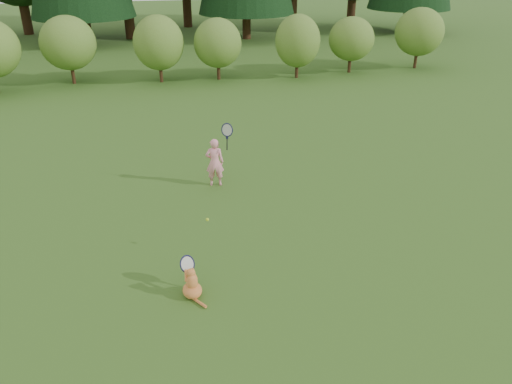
{
  "coord_description": "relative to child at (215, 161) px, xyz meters",
  "views": [
    {
      "loc": [
        -1.7,
        -7.84,
        5.03
      ],
      "look_at": [
        0.2,
        0.8,
        0.7
      ],
      "focal_mm": 35.0,
      "sensor_mm": 36.0,
      "label": 1
    }
  ],
  "objects": [
    {
      "name": "child",
      "position": [
        0.0,
        0.0,
        0.0
      ],
      "size": [
        0.65,
        0.41,
        1.73
      ],
      "rotation": [
        0.0,
        0.0,
        3.01
      ],
      "color": "pink",
      "rests_on": "ground"
    },
    {
      "name": "tennis_ball",
      "position": [
        -0.55,
        -2.87,
        0.09
      ],
      "size": [
        0.06,
        0.06,
        0.06
      ],
      "color": "#B2E21A",
      "rests_on": "ground"
    },
    {
      "name": "shrub_row",
      "position": [
        0.33,
        10.22,
        0.8
      ],
      "size": [
        28.0,
        3.0,
        2.8
      ],
      "primitive_type": null,
      "color": "#567524",
      "rests_on": "ground"
    },
    {
      "name": "cat",
      "position": [
        -0.97,
        -4.06,
        -0.33
      ],
      "size": [
        0.41,
        0.78,
        0.7
      ],
      "rotation": [
        0.0,
        0.0,
        0.13
      ],
      "color": "#B96123",
      "rests_on": "ground"
    },
    {
      "name": "ground",
      "position": [
        0.33,
        -2.78,
        -0.6
      ],
      "size": [
        100.0,
        100.0,
        0.0
      ],
      "primitive_type": "plane",
      "color": "#2D5417",
      "rests_on": "ground"
    }
  ]
}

